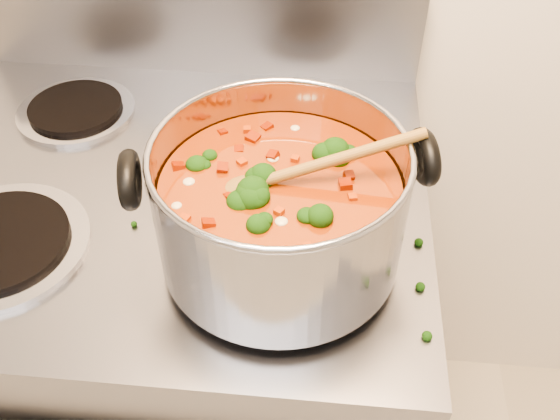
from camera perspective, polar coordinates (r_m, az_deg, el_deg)
The scene contains 4 objects.
electric_range at distance 1.28m, azimuth -7.92°, elevation -12.67°, with size 0.77×0.70×1.08m.
stockpot at distance 0.74m, azimuth -0.02°, elevation 0.13°, with size 0.36×0.30×0.18m.
wooden_spoon at distance 0.71m, azimuth 0.71°, elevation 3.31°, with size 0.24×0.08×0.08m.
cooktop_crumbs at distance 0.89m, azimuth 6.64°, elevation 0.84°, with size 0.26×0.17×0.01m.
Camera 1 is at (0.23, 0.49, 1.53)m, focal length 40.00 mm.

